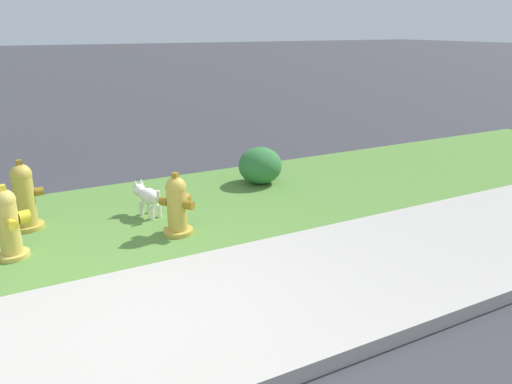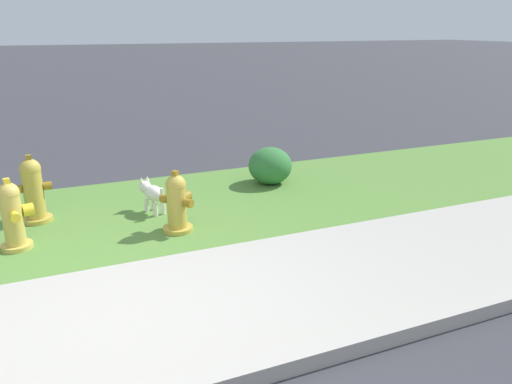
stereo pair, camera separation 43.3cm
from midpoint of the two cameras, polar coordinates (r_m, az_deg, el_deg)
ground_plane at (r=3.86m, az=-14.30°, el=-14.51°), size 120.00×120.00×0.00m
sidewalk_pavement at (r=3.86m, az=-14.31°, el=-14.45°), size 18.00×1.82×0.01m
grass_verge at (r=5.84m, az=-17.91°, el=-3.15°), size 18.00×2.60×0.01m
fire_hydrant_across_street at (r=5.21m, az=-23.94°, el=-2.52°), size 0.35×0.38×0.71m
fire_hydrant_far_end at (r=5.87m, az=-22.23°, el=0.19°), size 0.39×0.37×0.76m
fire_hydrant_mid_block at (r=5.22m, az=-6.69°, el=-1.28°), size 0.35×0.35×0.66m
small_white_dog at (r=5.82m, az=-9.72°, el=-0.15°), size 0.27×0.44×0.40m
shrub_bush_near_lamp at (r=6.81m, az=3.45°, el=2.99°), size 0.59×0.59×0.50m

